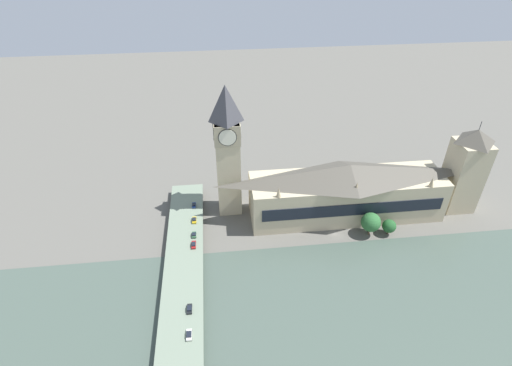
{
  "coord_description": "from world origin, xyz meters",
  "views": [
    {
      "loc": [
        -133.4,
        52.15,
        123.63
      ],
      "look_at": [
        18.64,
        34.88,
        18.76
      ],
      "focal_mm": 28.0,
      "sensor_mm": 36.0,
      "label": 1
    }
  ],
  "objects_px": {
    "car_northbound_mid": "(194,245)",
    "car_southbound_mid": "(194,235)",
    "parliament_hall": "(347,191)",
    "car_southbound_extra": "(189,335)",
    "clock_tower": "(228,149)",
    "car_northbound_lead": "(194,220)",
    "car_northbound_tail": "(189,309)",
    "victoria_tower": "(465,170)",
    "road_bridge": "(182,311)",
    "car_southbound_lead": "(194,205)"
  },
  "relations": [
    {
      "from": "car_northbound_lead",
      "to": "car_southbound_mid",
      "type": "relative_size",
      "value": 1.15
    },
    {
      "from": "parliament_hall",
      "to": "road_bridge",
      "type": "distance_m",
      "value": 93.18
    },
    {
      "from": "clock_tower",
      "to": "car_northbound_tail",
      "type": "xyz_separation_m",
      "value": [
        -63.38,
        18.37,
        -29.22
      ]
    },
    {
      "from": "road_bridge",
      "to": "car_northbound_mid",
      "type": "distance_m",
      "value": 32.96
    },
    {
      "from": "parliament_hall",
      "to": "car_northbound_tail",
      "type": "distance_m",
      "value": 91.03
    },
    {
      "from": "car_southbound_lead",
      "to": "car_southbound_mid",
      "type": "bearing_deg",
      "value": -179.07
    },
    {
      "from": "car_southbound_extra",
      "to": "road_bridge",
      "type": "bearing_deg",
      "value": 15.23
    },
    {
      "from": "parliament_hall",
      "to": "victoria_tower",
      "type": "bearing_deg",
      "value": -89.95
    },
    {
      "from": "car_northbound_lead",
      "to": "car_southbound_lead",
      "type": "distance_m",
      "value": 11.42
    },
    {
      "from": "victoria_tower",
      "to": "car_southbound_mid",
      "type": "bearing_deg",
      "value": 95.8
    },
    {
      "from": "clock_tower",
      "to": "car_southbound_extra",
      "type": "xyz_separation_m",
      "value": [
        -74.09,
        18.23,
        -29.26
      ]
    },
    {
      "from": "car_southbound_lead",
      "to": "parliament_hall",
      "type": "bearing_deg",
      "value": -96.71
    },
    {
      "from": "parliament_hall",
      "to": "victoria_tower",
      "type": "distance_m",
      "value": 57.39
    },
    {
      "from": "car_northbound_mid",
      "to": "car_northbound_tail",
      "type": "relative_size",
      "value": 1.08
    },
    {
      "from": "parliament_hall",
      "to": "car_southbound_mid",
      "type": "xyz_separation_m",
      "value": [
        -13.08,
        72.47,
        -8.92
      ]
    },
    {
      "from": "parliament_hall",
      "to": "car_southbound_mid",
      "type": "distance_m",
      "value": 74.18
    },
    {
      "from": "clock_tower",
      "to": "car_southbound_mid",
      "type": "xyz_separation_m",
      "value": [
        -23.52,
        17.32,
        -29.26
      ]
    },
    {
      "from": "car_southbound_mid",
      "to": "victoria_tower",
      "type": "bearing_deg",
      "value": -84.2
    },
    {
      "from": "victoria_tower",
      "to": "car_northbound_lead",
      "type": "xyz_separation_m",
      "value": [
        -2.9,
        129.41,
        -16.26
      ]
    },
    {
      "from": "car_southbound_lead",
      "to": "road_bridge",
      "type": "bearing_deg",
      "value": 176.52
    },
    {
      "from": "car_northbound_tail",
      "to": "car_southbound_extra",
      "type": "xyz_separation_m",
      "value": [
        -10.71,
        -0.14,
        -0.03
      ]
    },
    {
      "from": "victoria_tower",
      "to": "car_southbound_lead",
      "type": "xyz_separation_m",
      "value": [
        8.51,
        129.73,
        -16.28
      ]
    },
    {
      "from": "victoria_tower",
      "to": "car_southbound_mid",
      "type": "distance_m",
      "value": 131.07
    },
    {
      "from": "victoria_tower",
      "to": "car_southbound_mid",
      "type": "height_order",
      "value": "victoria_tower"
    },
    {
      "from": "car_southbound_lead",
      "to": "car_southbound_mid",
      "type": "distance_m",
      "value": 21.64
    },
    {
      "from": "clock_tower",
      "to": "car_northbound_tail",
      "type": "height_order",
      "value": "clock_tower"
    },
    {
      "from": "victoria_tower",
      "to": "car_northbound_mid",
      "type": "distance_m",
      "value": 131.91
    },
    {
      "from": "victoria_tower",
      "to": "car_southbound_mid",
      "type": "relative_size",
      "value": 12.06
    },
    {
      "from": "car_northbound_mid",
      "to": "car_southbound_mid",
      "type": "height_order",
      "value": "car_northbound_mid"
    },
    {
      "from": "road_bridge",
      "to": "car_southbound_extra",
      "type": "bearing_deg",
      "value": -164.77
    },
    {
      "from": "road_bridge",
      "to": "car_northbound_lead",
      "type": "relative_size",
      "value": 35.75
    },
    {
      "from": "car_southbound_extra",
      "to": "victoria_tower",
      "type": "bearing_deg",
      "value": -63.95
    },
    {
      "from": "parliament_hall",
      "to": "car_southbound_extra",
      "type": "bearing_deg",
      "value": 130.94
    },
    {
      "from": "car_northbound_tail",
      "to": "car_northbound_lead",
      "type": "bearing_deg",
      "value": -1.17
    },
    {
      "from": "car_northbound_tail",
      "to": "road_bridge",
      "type": "bearing_deg",
      "value": 75.29
    },
    {
      "from": "car_northbound_lead",
      "to": "car_southbound_extra",
      "type": "relative_size",
      "value": 1.0
    },
    {
      "from": "car_northbound_mid",
      "to": "car_northbound_tail",
      "type": "bearing_deg",
      "value": 178.29
    },
    {
      "from": "car_southbound_lead",
      "to": "car_southbound_mid",
      "type": "relative_size",
      "value": 1.02
    },
    {
      "from": "car_northbound_mid",
      "to": "car_southbound_lead",
      "type": "bearing_deg",
      "value": 0.62
    },
    {
      "from": "car_northbound_tail",
      "to": "car_southbound_mid",
      "type": "distance_m",
      "value": 39.87
    },
    {
      "from": "car_southbound_mid",
      "to": "clock_tower",
      "type": "bearing_deg",
      "value": -36.37
    },
    {
      "from": "clock_tower",
      "to": "car_northbound_lead",
      "type": "relative_size",
      "value": 14.52
    },
    {
      "from": "road_bridge",
      "to": "car_southbound_lead",
      "type": "xyz_separation_m",
      "value": [
        60.71,
        -3.69,
        1.55
      ]
    },
    {
      "from": "parliament_hall",
      "to": "car_southbound_extra",
      "type": "distance_m",
      "value": 97.54
    },
    {
      "from": "victoria_tower",
      "to": "car_northbound_mid",
      "type": "height_order",
      "value": "victoria_tower"
    },
    {
      "from": "car_northbound_lead",
      "to": "car_northbound_tail",
      "type": "relative_size",
      "value": 1.04
    },
    {
      "from": "clock_tower",
      "to": "victoria_tower",
      "type": "xyz_separation_m",
      "value": [
        -10.39,
        -112.06,
        -12.94
      ]
    },
    {
      "from": "road_bridge",
      "to": "car_northbound_mid",
      "type": "xyz_separation_m",
      "value": [
        32.68,
        -3.99,
        1.53
      ]
    },
    {
      "from": "car_northbound_tail",
      "to": "car_southbound_lead",
      "type": "height_order",
      "value": "car_southbound_lead"
    },
    {
      "from": "car_northbound_mid",
      "to": "car_northbound_tail",
      "type": "xyz_separation_m",
      "value": [
        -33.47,
        1.0,
        0.02
      ]
    }
  ]
}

